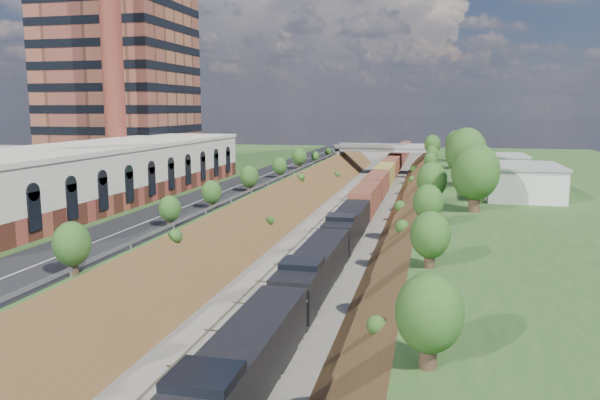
# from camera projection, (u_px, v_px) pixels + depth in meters

# --- Properties ---
(platform_left) EXTENTS (44.00, 180.00, 5.00)m
(platform_left) POSITION_uv_depth(u_px,v_px,m) (148.00, 194.00, 95.73)
(platform_left) COLOR #2C5121
(platform_left) RESTS_ON ground
(platform_right) EXTENTS (44.00, 180.00, 5.00)m
(platform_right) POSITION_uv_depth(u_px,v_px,m) (584.00, 209.00, 81.09)
(platform_right) COLOR #2C5121
(platform_right) RESTS_ON ground
(embankment_left) EXTENTS (10.00, 180.00, 10.00)m
(embankment_left) POSITION_uv_depth(u_px,v_px,m) (278.00, 214.00, 91.24)
(embankment_left) COLOR brown
(embankment_left) RESTS_ON ground
(embankment_right) EXTENTS (10.00, 180.00, 10.00)m
(embankment_right) POSITION_uv_depth(u_px,v_px,m) (422.00, 220.00, 86.36)
(embankment_right) COLOR brown
(embankment_right) RESTS_ON ground
(rail_left_track) EXTENTS (1.58, 180.00, 0.18)m
(rail_left_track) POSITION_uv_depth(u_px,v_px,m) (331.00, 216.00, 89.36)
(rail_left_track) COLOR gray
(rail_left_track) RESTS_ON ground
(rail_right_track) EXTENTS (1.58, 180.00, 0.18)m
(rail_right_track) POSITION_uv_depth(u_px,v_px,m) (365.00, 217.00, 88.21)
(rail_right_track) COLOR gray
(rail_right_track) RESTS_ON ground
(road) EXTENTS (8.00, 180.00, 0.10)m
(road) POSITION_uv_depth(u_px,v_px,m) (250.00, 181.00, 91.45)
(road) COLOR black
(road) RESTS_ON platform_left
(guardrail) EXTENTS (0.10, 171.00, 0.70)m
(guardrail) POSITION_uv_depth(u_px,v_px,m) (275.00, 179.00, 90.27)
(guardrail) COLOR #99999E
(guardrail) RESTS_ON platform_left
(commercial_building) EXTENTS (14.30, 62.30, 7.00)m
(commercial_building) POSITION_uv_depth(u_px,v_px,m) (99.00, 172.00, 72.51)
(commercial_building) COLOR brown
(commercial_building) RESTS_ON platform_left
(highrise_tower) EXTENTS (22.00, 22.00, 53.90)m
(highrise_tower) POSITION_uv_depth(u_px,v_px,m) (117.00, 15.00, 105.00)
(highrise_tower) COLOR brown
(highrise_tower) RESTS_ON platform_left
(smokestack) EXTENTS (3.20, 3.20, 40.00)m
(smokestack) POSITION_uv_depth(u_px,v_px,m) (112.00, 51.00, 89.05)
(smokestack) COLOR brown
(smokestack) RESTS_ON platform_left
(overpass) EXTENTS (24.50, 8.30, 7.40)m
(overpass) POSITION_uv_depth(u_px,v_px,m) (384.00, 154.00, 147.71)
(overpass) COLOR gray
(overpass) RESTS_ON ground
(white_building_near) EXTENTS (9.00, 12.00, 4.00)m
(white_building_near) POSITION_uv_depth(u_px,v_px,m) (521.00, 182.00, 74.79)
(white_building_near) COLOR silver
(white_building_near) RESTS_ON platform_right
(white_building_far) EXTENTS (8.00, 10.00, 3.60)m
(white_building_far) POSITION_uv_depth(u_px,v_px,m) (499.00, 167.00, 96.11)
(white_building_far) COLOR silver
(white_building_far) RESTS_ON platform_right
(tree_right_large) EXTENTS (5.25, 5.25, 7.61)m
(tree_right_large) POSITION_uv_depth(u_px,v_px,m) (476.00, 173.00, 64.31)
(tree_right_large) COLOR #473323
(tree_right_large) RESTS_ON platform_right
(tree_left_crest) EXTENTS (2.45, 2.45, 3.55)m
(tree_left_crest) POSITION_uv_depth(u_px,v_px,m) (151.00, 215.00, 51.82)
(tree_left_crest) COLOR #473323
(tree_left_crest) RESTS_ON platform_left
(freight_train) EXTENTS (3.20, 196.63, 4.74)m
(freight_train) POSITION_uv_depth(u_px,v_px,m) (384.00, 175.00, 120.17)
(freight_train) COLOR black
(freight_train) RESTS_ON ground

